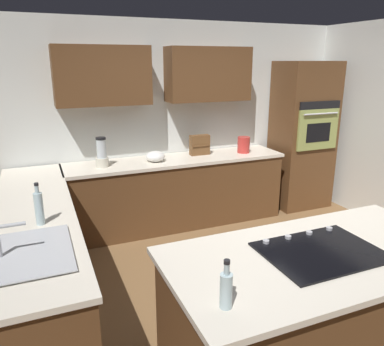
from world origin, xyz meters
name	(u,v)px	position (x,y,z in m)	size (l,w,h in m)	color
ground_plane	(251,290)	(0.00, 0.00, 0.00)	(14.00, 14.00, 0.00)	brown
wall_back	(170,112)	(0.07, -2.05, 1.46)	(6.00, 0.44, 2.60)	silver
lower_cabinets_back	(177,193)	(0.10, -1.72, 0.43)	(2.80, 0.60, 0.86)	brown
countertop_back	(177,160)	(0.10, -1.72, 0.88)	(2.84, 0.64, 0.04)	silver
lower_cabinets_side	(40,259)	(1.82, -0.55, 0.43)	(0.60, 2.90, 0.86)	brown
countertop_side	(34,212)	(1.82, -0.55, 0.88)	(0.64, 2.94, 0.04)	silver
island_base	(314,314)	(0.10, 0.97, 0.43)	(1.97, 0.93, 0.86)	brown
island_top	(321,255)	(0.10, 0.97, 0.88)	(2.05, 1.01, 0.04)	silver
wall_oven	(303,136)	(-1.85, -1.72, 1.05)	(0.80, 0.66, 2.10)	brown
sink_unit	(33,251)	(1.83, 0.28, 0.92)	(0.46, 0.70, 0.23)	#515456
cooktop	(320,251)	(0.10, 0.97, 0.91)	(0.76, 0.56, 0.03)	black
blender	(102,154)	(1.05, -1.68, 1.05)	(0.15, 0.15, 0.35)	beige
mixing_bowl	(155,156)	(0.40, -1.68, 0.96)	(0.24, 0.24, 0.13)	white
spice_rack	(200,145)	(-0.25, -1.80, 1.03)	(0.26, 0.11, 0.26)	brown
kettle	(244,145)	(-0.85, -1.68, 1.01)	(0.17, 0.17, 0.22)	red
dish_soap_bottle	(39,208)	(1.77, -0.20, 1.04)	(0.06, 0.06, 0.33)	silver
oil_bottle	(226,289)	(0.94, 1.24, 1.00)	(0.06, 0.06, 0.27)	silver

